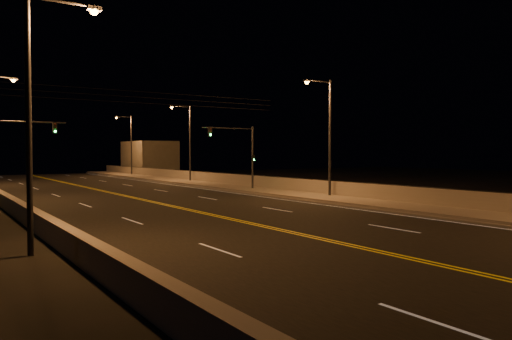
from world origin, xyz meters
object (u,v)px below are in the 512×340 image
traffic_signal_left (4,149)px  streetlight_3 (129,141)px  streetlight_1 (327,130)px  traffic_signal_right (243,150)px  streetlight_4 (38,104)px  streetlight_2 (188,138)px

traffic_signal_left → streetlight_3: bearing=59.0°
streetlight_1 → traffic_signal_right: 9.51m
streetlight_3 → streetlight_4: size_ratio=1.00×
streetlight_1 → streetlight_2: bearing=90.0°
streetlight_2 → streetlight_3: size_ratio=1.00×
streetlight_4 → streetlight_3: bearing=67.9°
streetlight_1 → traffic_signal_right: size_ratio=1.53×
streetlight_1 → traffic_signal_right: bearing=99.5°
streetlight_2 → traffic_signal_left: bearing=-144.9°
streetlight_1 → traffic_signal_right: streetlight_1 is taller
streetlight_1 → traffic_signal_right: (-1.55, 9.28, -1.42)m
streetlight_3 → traffic_signal_right: bearing=-92.6°
streetlight_3 → traffic_signal_right: streetlight_3 is taller
streetlight_2 → traffic_signal_left: 24.83m
traffic_signal_left → streetlight_2: bearing=35.1°
streetlight_1 → streetlight_4: size_ratio=1.00×
streetlight_1 → streetlight_2: 23.55m
streetlight_1 → traffic_signal_left: bearing=155.4°
streetlight_2 → traffic_signal_right: streetlight_2 is taller
streetlight_2 → traffic_signal_right: (-1.55, -14.27, -1.42)m
streetlight_3 → traffic_signal_left: (-20.27, -33.80, -1.42)m
traffic_signal_right → traffic_signal_left: size_ratio=1.00×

